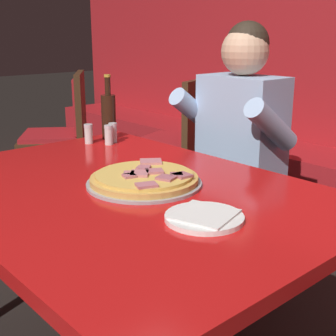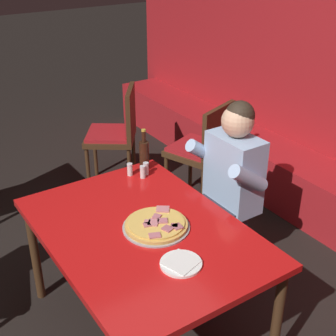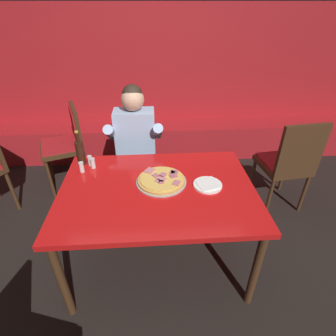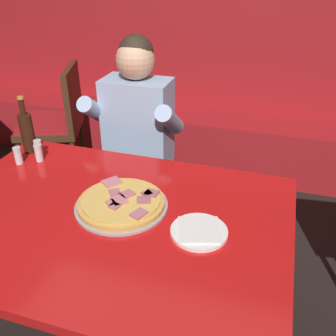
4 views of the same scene
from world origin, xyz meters
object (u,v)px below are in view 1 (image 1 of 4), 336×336
object	(u,v)px
diner_seated_blue_shirt	(229,152)
plate_white_paper	(204,217)
shaker_parmesan	(113,133)
shaker_red_pepper_flakes	(89,135)
dining_chair_near_left	(182,137)
beer_bottle	(109,115)
main_dining_table	(122,208)
shaker_oregano	(109,136)
dining_chair_by_booth	(64,129)
pizza	(145,179)

from	to	relation	value
diner_seated_blue_shirt	plate_white_paper	bearing A→B (deg)	-52.90
shaker_parmesan	diner_seated_blue_shirt	distance (m)	0.53
shaker_red_pepper_flakes	diner_seated_blue_shirt	size ratio (longest dim) A/B	0.07
dining_chair_near_left	plate_white_paper	bearing A→B (deg)	-41.52
dining_chair_near_left	diner_seated_blue_shirt	bearing A→B (deg)	-29.95
beer_bottle	main_dining_table	bearing A→B (deg)	-31.80
shaker_oregano	shaker_parmesan	distance (m)	0.05
main_dining_table	shaker_parmesan	size ratio (longest dim) A/B	16.32
plate_white_paper	dining_chair_by_booth	world-z (taller)	dining_chair_by_booth
plate_white_paper	shaker_parmesan	bearing A→B (deg)	158.91
shaker_red_pepper_flakes	beer_bottle	bearing A→B (deg)	101.37
shaker_parmesan	dining_chair_by_booth	world-z (taller)	dining_chair_by_booth
shaker_oregano	dining_chair_by_booth	distance (m)	1.29
plate_white_paper	shaker_oregano	size ratio (longest dim) A/B	2.44
main_dining_table	pizza	bearing A→B (deg)	64.97
beer_bottle	dining_chair_by_booth	world-z (taller)	beer_bottle
shaker_red_pepper_flakes	dining_chair_by_booth	xyz separation A→B (m)	(-1.12, 0.50, -0.21)
shaker_red_pepper_flakes	dining_chair_near_left	world-z (taller)	dining_chair_near_left
plate_white_paper	beer_bottle	distance (m)	1.05
plate_white_paper	dining_chair_by_booth	size ratio (longest dim) A/B	0.22
main_dining_table	shaker_oregano	size ratio (longest dim) A/B	16.32
shaker_oregano	shaker_parmesan	size ratio (longest dim) A/B	1.00
main_dining_table	dining_chair_near_left	size ratio (longest dim) A/B	1.47
shaker_parmesan	diner_seated_blue_shirt	bearing A→B (deg)	48.21
plate_white_paper	pizza	bearing A→B (deg)	168.10
shaker_oregano	diner_seated_blue_shirt	size ratio (longest dim) A/B	0.07
pizza	dining_chair_near_left	xyz separation A→B (m)	(-1.01, 1.12, -0.19)
beer_bottle	pizza	bearing A→B (deg)	-25.71
shaker_red_pepper_flakes	dining_chair_near_left	distance (m)	1.04
beer_bottle	diner_seated_blue_shirt	bearing A→B (deg)	40.33
shaker_red_pepper_flakes	dining_chair_near_left	xyz separation A→B (m)	(-0.39, 0.94, -0.21)
shaker_oregano	dining_chair_near_left	distance (m)	1.02
pizza	dining_chair_by_booth	bearing A→B (deg)	158.67
diner_seated_blue_shirt	shaker_oregano	bearing A→B (deg)	-126.30
shaker_parmesan	dining_chair_near_left	xyz separation A→B (m)	(-0.44, 0.84, -0.21)
shaker_parmesan	plate_white_paper	bearing A→B (deg)	-21.09
pizza	dining_chair_near_left	distance (m)	1.52
shaker_red_pepper_flakes	pizza	bearing A→B (deg)	-16.39
diner_seated_blue_shirt	dining_chair_near_left	size ratio (longest dim) A/B	1.34
main_dining_table	shaker_parmesan	xyz separation A→B (m)	(-0.54, 0.35, 0.11)
beer_bottle	dining_chair_near_left	size ratio (longest dim) A/B	0.31
shaker_red_pepper_flakes	diner_seated_blue_shirt	xyz separation A→B (m)	(0.39, 0.48, -0.09)
pizza	shaker_oregano	xyz separation A→B (m)	(-0.54, 0.23, 0.02)
plate_white_paper	main_dining_table	bearing A→B (deg)	179.75
shaker_oregano	shaker_red_pepper_flakes	world-z (taller)	same
shaker_red_pepper_flakes	shaker_oregano	bearing A→B (deg)	34.57
pizza	diner_seated_blue_shirt	world-z (taller)	diner_seated_blue_shirt
shaker_red_pepper_flakes	dining_chair_by_booth	world-z (taller)	dining_chair_by_booth
pizza	shaker_parmesan	distance (m)	0.63
diner_seated_blue_shirt	dining_chair_by_booth	size ratio (longest dim) A/B	1.32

